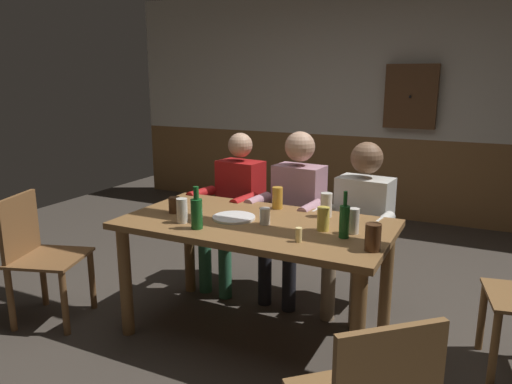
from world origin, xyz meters
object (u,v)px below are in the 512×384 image
person_0 (235,204)px  pint_glass_1 (326,205)px  person_2 (360,219)px  bottle_1 (197,212)px  person_1 (295,207)px  bottle_0 (344,220)px  pint_glass_5 (323,219)px  pint_glass_3 (174,205)px  pint_glass_0 (182,211)px  pint_glass_7 (278,198)px  dining_table (256,238)px  wall_dart_cabinet (411,96)px  table_candle (299,235)px  pint_glass_2 (265,216)px  chair_empty_near_left (38,254)px  pint_glass_4 (373,237)px  pint_glass_6 (354,221)px  plate_0 (234,217)px

person_0 → pint_glass_1: person_0 is taller
person_2 → bottle_1: (-0.74, -0.96, 0.20)m
person_1 → bottle_0: size_ratio=4.71×
pint_glass_5 → pint_glass_3: bearing=-176.0°
pint_glass_0 → pint_glass_7: (0.40, 0.56, -0.00)m
dining_table → pint_glass_0: size_ratio=10.91×
pint_glass_5 → wall_dart_cabinet: wall_dart_cabinet is taller
pint_glass_0 → pint_glass_5: pint_glass_0 is taller
table_candle → wall_dart_cabinet: size_ratio=0.11×
person_0 → bottle_0: 1.33m
pint_glass_1 → pint_glass_5: size_ratio=1.11×
wall_dart_cabinet → person_0: bearing=-111.5°
bottle_0 → pint_glass_2: size_ratio=2.63×
dining_table → pint_glass_1: size_ratio=10.73×
bottle_1 → pint_glass_3: 0.39m
chair_empty_near_left → wall_dart_cabinet: (1.85, 3.51, 0.96)m
pint_glass_2 → pint_glass_7: (-0.07, 0.36, 0.02)m
pint_glass_2 → chair_empty_near_left: bearing=-163.9°
pint_glass_2 → wall_dart_cabinet: (0.35, 3.07, 0.62)m
pint_glass_4 → wall_dart_cabinet: size_ratio=0.21×
person_0 → pint_glass_0: (0.11, -0.89, 0.18)m
pint_glass_2 → pint_glass_3: pint_glass_3 is taller
bottle_0 → pint_glass_3: bearing=179.8°
dining_table → wall_dart_cabinet: 3.17m
person_2 → pint_glass_2: size_ratio=11.90×
bottle_0 → pint_glass_5: bottle_0 is taller
dining_table → pint_glass_3: bearing=-173.8°
bottle_0 → pint_glass_2: (-0.50, 0.04, -0.05)m
dining_table → pint_glass_7: size_ratio=11.20×
pint_glass_6 → table_candle: bearing=-129.8°
pint_glass_3 → pint_glass_4: bearing=-6.1°
bottle_1 → pint_glass_0: size_ratio=1.67×
pint_glass_4 → person_2: bearing=107.6°
pint_glass_6 → pint_glass_7: (-0.61, 0.30, 0.00)m
dining_table → pint_glass_2: size_ratio=16.44×
bottle_0 → pint_glass_1: (-0.22, 0.36, -0.02)m
pint_glass_2 → pint_glass_7: 0.37m
plate_0 → pint_glass_4: size_ratio=1.89×
pint_glass_7 → wall_dart_cabinet: bearing=81.1°
chair_empty_near_left → pint_glass_1: size_ratio=5.66×
chair_empty_near_left → pint_glass_7: size_ratio=5.90×
dining_table → pint_glass_5: size_ratio=11.91×
person_0 → pint_glass_2: 0.92m
plate_0 → chair_empty_near_left: bearing=-160.4°
chair_empty_near_left → pint_glass_5: 1.95m
person_1 → table_candle: 1.00m
pint_glass_3 → wall_dart_cabinet: bearing=72.2°
person_2 → plate_0: 0.94m
dining_table → person_2: (0.49, 0.67, 0.01)m
plate_0 → pint_glass_4: 0.95m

